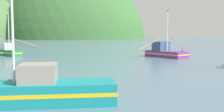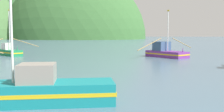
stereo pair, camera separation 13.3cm
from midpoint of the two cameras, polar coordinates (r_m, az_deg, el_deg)
The scene contains 5 objects.
hill_mid_right at distance 177.91m, azimuth -7.71°, elevation 3.70°, with size 92.04×73.64×88.00m, color #386633.
hill_mid_left at distance 244.04m, azimuth -16.33°, elevation 3.85°, with size 188.04×150.43×91.53m, color #2D562D.
fishing_boat_teal at distance 14.01m, azimuth -17.41°, elevation -7.17°, with size 9.04×3.38×7.31m.
fishing_boat_purple at distance 40.56m, azimuth 11.52°, elevation 0.85°, with size 9.34×7.70×7.00m.
fishing_boat_green at distance 46.04m, azimuth -21.38°, elevation 0.93°, with size 7.47×8.46×7.33m.
Camera 2 is at (3.10, 4.89, 3.55)m, focal length 42.50 mm.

